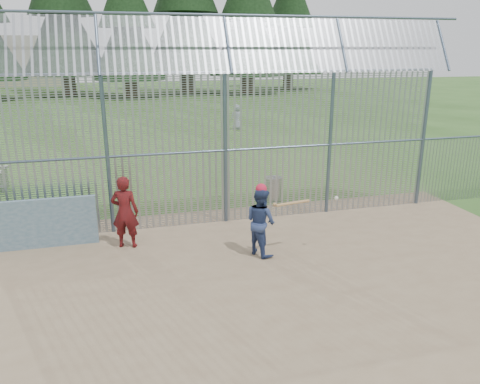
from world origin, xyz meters
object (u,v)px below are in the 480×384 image
object	(u,v)px
dugout_wall	(42,223)
trash_can	(273,188)
batter	(261,221)
onlooker	(125,212)

from	to	relation	value
dugout_wall	trash_can	distance (m)	6.79
batter	onlooker	world-z (taller)	onlooker
batter	onlooker	size ratio (longest dim) A/B	0.90
onlooker	trash_can	size ratio (longest dim) A/B	2.13
batter	trash_can	xyz separation A→B (m)	(1.59, 3.75, -0.43)
dugout_wall	onlooker	distance (m)	1.99
onlooker	trash_can	distance (m)	5.24
batter	onlooker	distance (m)	3.20
onlooker	dugout_wall	bearing A→B (deg)	1.92
trash_can	dugout_wall	bearing A→B (deg)	-162.24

